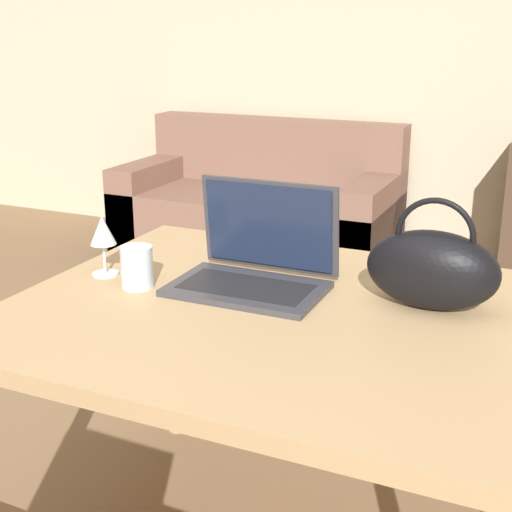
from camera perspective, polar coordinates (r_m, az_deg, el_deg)
wall_back at (r=4.32m, az=15.07°, el=17.21°), size 10.00×0.06×2.70m
dining_table at (r=1.72m, az=1.64°, el=-6.54°), size 1.25×1.03×0.73m
couch at (r=4.31m, az=0.29°, el=3.51°), size 1.62×0.80×0.82m
laptop at (r=1.82m, az=0.11°, el=-0.19°), size 0.38×0.28×0.26m
drinking_glass at (r=1.82m, az=-9.51°, el=-0.87°), size 0.08×0.08×0.11m
wine_glass at (r=1.91m, az=-12.16°, el=1.74°), size 0.07×0.07×0.16m
handbag at (r=1.70m, az=13.93°, el=-0.96°), size 0.31×0.14×0.27m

